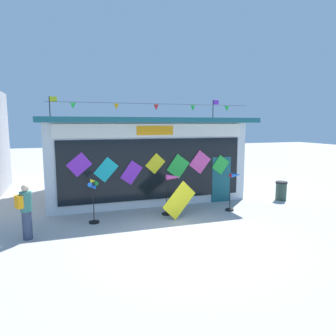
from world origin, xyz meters
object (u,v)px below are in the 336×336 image
wind_spinner_left (172,186)px  wind_spinner_center_left (234,185)px  person_near_camera (26,211)px  kite_shop_building (139,156)px  trash_bin (281,191)px  wind_spinner_far_left (93,196)px  display_kite_on_ground (179,200)px

wind_spinner_left → wind_spinner_center_left: size_ratio=1.02×
person_near_camera → kite_shop_building: bearing=-73.0°
kite_shop_building → person_near_camera: (-4.69, -4.99, -0.98)m
wind_spinner_left → trash_bin: wind_spinner_left is taller
wind_spinner_center_left → trash_bin: size_ratio=1.78×
wind_spinner_far_left → trash_bin: bearing=4.7°
wind_spinner_far_left → display_kite_on_ground: (3.01, -0.46, -0.28)m
wind_spinner_left → display_kite_on_ground: wind_spinner_left is taller
wind_spinner_far_left → wind_spinner_left: wind_spinner_far_left is taller
wind_spinner_far_left → display_kite_on_ground: 3.06m
wind_spinner_left → kite_shop_building: bearing=94.5°
kite_shop_building → display_kite_on_ground: (0.38, -4.53, -1.18)m
person_near_camera → trash_bin: 10.61m
wind_spinner_center_left → trash_bin: bearing=15.1°
wind_spinner_center_left → person_near_camera: (-7.53, -0.81, -0.12)m
kite_shop_building → person_near_camera: kite_shop_building is taller
wind_spinner_far_left → wind_spinner_center_left: wind_spinner_far_left is taller
wind_spinner_center_left → display_kite_on_ground: bearing=-171.9°
wind_spinner_far_left → person_near_camera: person_near_camera is taller
wind_spinner_far_left → display_kite_on_ground: size_ratio=1.25×
wind_spinner_far_left → person_near_camera: size_ratio=0.94×
kite_shop_building → trash_bin: (5.79, -3.38, -1.43)m
wind_spinner_far_left → trash_bin: (8.42, 0.69, -0.53)m
trash_bin → wind_spinner_center_left: bearing=-164.9°
wind_spinner_far_left → kite_shop_building: bearing=57.1°
trash_bin → wind_spinner_far_left: bearing=-175.3°
kite_shop_building → person_near_camera: 6.92m
wind_spinner_center_left → trash_bin: (2.95, 0.80, -0.58)m
kite_shop_building → trash_bin: 6.85m
person_near_camera → wind_spinner_far_left: bearing=-95.7°
person_near_camera → display_kite_on_ground: (5.07, 0.46, -0.20)m
wind_spinner_far_left → person_near_camera: 2.26m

